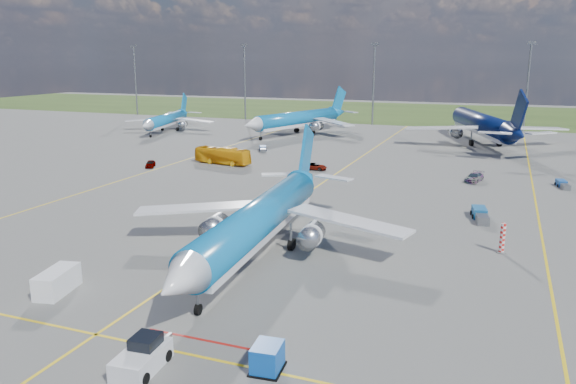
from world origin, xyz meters
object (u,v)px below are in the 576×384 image
(bg_jet_nw, at_px, (167,132))
(main_airliner, at_px, (259,256))
(apron_bus, at_px, (223,156))
(service_van, at_px, (57,282))
(bg_jet_nnw, at_px, (298,134))
(uld_container, at_px, (267,357))
(service_car_c, at_px, (474,177))
(pushback_tug, at_px, (142,357))
(service_car_b, at_px, (315,166))
(warning_post, at_px, (502,238))
(service_car_a, at_px, (150,164))
(baggage_tug_c, at_px, (263,149))
(bg_jet_n, at_px, (480,144))
(baggage_tug_w, at_px, (480,215))
(baggage_tug_e, at_px, (563,184))

(bg_jet_nw, bearing_deg, main_airliner, -64.64)
(bg_jet_nw, xyz_separation_m, apron_bus, (34.54, -35.21, 1.51))
(bg_jet_nw, relative_size, service_van, 7.70)
(bg_jet_nnw, distance_m, uld_container, 108.67)
(uld_container, distance_m, service_car_c, 61.53)
(pushback_tug, relative_size, service_car_c, 1.24)
(bg_jet_nw, height_order, bg_jet_nnw, bg_jet_nnw)
(uld_container, distance_m, service_car_b, 63.33)
(warning_post, relative_size, bg_jet_nnw, 0.07)
(warning_post, relative_size, apron_bus, 0.28)
(service_car_a, xyz_separation_m, baggage_tug_c, (11.54, 22.77, -0.14))
(bg_jet_n, relative_size, pushback_tug, 8.28)
(main_airliner, distance_m, uld_container, 20.49)
(bg_jet_nnw, xyz_separation_m, service_van, (15.01, -98.09, 0.95))
(warning_post, distance_m, service_car_a, 63.05)
(pushback_tug, height_order, service_car_b, pushback_tug)
(warning_post, distance_m, service_car_c, 33.35)
(warning_post, height_order, baggage_tug_w, warning_post)
(service_van, xyz_separation_m, baggage_tug_e, (41.77, 56.93, -0.51))
(apron_bus, bearing_deg, service_car_a, 134.09)
(service_van, bearing_deg, service_car_a, 105.02)
(apron_bus, bearing_deg, main_airliner, -139.87)
(service_van, xyz_separation_m, apron_bus, (-13.88, 55.59, 0.55))
(bg_jet_n, distance_m, uld_container, 102.90)
(bg_jet_n, xyz_separation_m, service_car_c, (0.93, -41.69, 0.69))
(bg_jet_nw, xyz_separation_m, baggage_tug_w, (79.62, -56.01, 0.57))
(bg_jet_nnw, bearing_deg, service_car_a, -82.01)
(bg_jet_nw, xyz_separation_m, bg_jet_n, (76.82, 7.22, 0.00))
(bg_jet_nw, bearing_deg, service_car_c, -36.63)
(pushback_tug, bearing_deg, apron_bus, 108.92)
(pushback_tug, distance_m, baggage_tug_c, 82.38)
(uld_container, bearing_deg, service_car_c, 76.36)
(uld_container, distance_m, baggage_tug_w, 40.79)
(service_car_a, xyz_separation_m, baggage_tug_e, (65.96, 8.72, -0.17))
(warning_post, xyz_separation_m, baggage_tug_e, (8.06, 33.66, -1.06))
(service_car_b, relative_size, baggage_tug_e, 0.97)
(pushback_tug, distance_m, apron_bus, 68.44)
(bg_jet_nnw, xyz_separation_m, uld_container, (35.58, -102.67, 0.84))
(pushback_tug, bearing_deg, service_car_c, 71.36)
(bg_jet_nw, height_order, uld_container, bg_jet_nw)
(warning_post, distance_m, baggage_tug_w, 11.83)
(baggage_tug_e, bearing_deg, apron_bus, 170.72)
(baggage_tug_c, bearing_deg, service_car_b, -66.65)
(bg_jet_nnw, bearing_deg, uld_container, -52.46)
(service_van, xyz_separation_m, service_car_b, (3.33, 56.35, -0.37))
(bg_jet_nw, distance_m, uld_container, 117.73)
(service_car_a, relative_size, service_car_b, 0.85)
(apron_bus, bearing_deg, bg_jet_nw, 52.95)
(bg_jet_nnw, height_order, main_airliner, bg_jet_nnw)
(pushback_tug, bearing_deg, service_car_a, 119.60)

